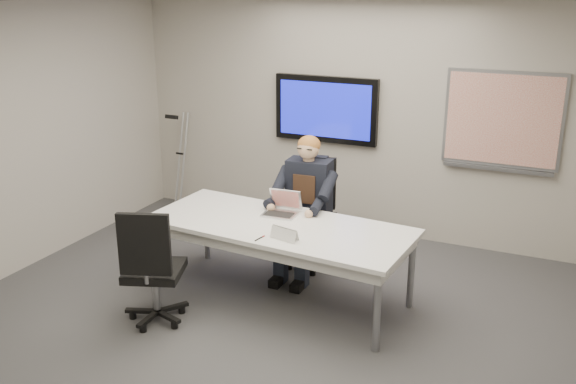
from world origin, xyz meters
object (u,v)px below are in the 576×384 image
at_px(seated_person, 302,221).
at_px(laptop, 282,208).
at_px(office_chair_far, 311,233).
at_px(conference_table, 279,232).
at_px(office_chair_near, 154,287).

height_order(seated_person, laptop, seated_person).
xyz_separation_m(office_chair_far, laptop, (-0.06, -0.60, 0.47)).
height_order(conference_table, office_chair_near, office_chair_near).
bearing_deg(seated_person, office_chair_near, -121.79).
relative_size(conference_table, office_chair_near, 2.31).
bearing_deg(seated_person, conference_table, -91.61).
bearing_deg(office_chair_far, seated_person, -99.89).
relative_size(office_chair_far, laptop, 3.44).
bearing_deg(office_chair_near, conference_table, -152.43).
bearing_deg(seated_person, laptop, -106.17).
bearing_deg(office_chair_far, conference_table, -100.03).
distance_m(office_chair_far, seated_person, 0.36).
bearing_deg(laptop, seated_person, 74.04).
relative_size(conference_table, seated_person, 1.77).
relative_size(office_chair_near, laptop, 3.31).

